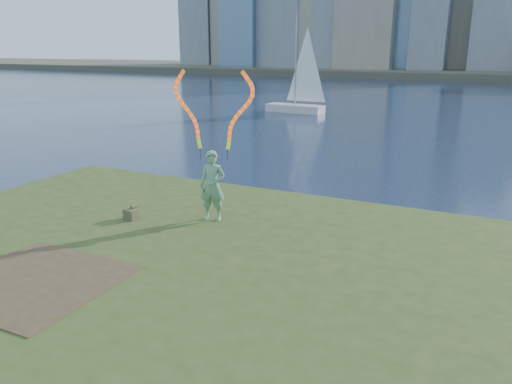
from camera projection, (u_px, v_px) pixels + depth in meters
The scene contains 7 objects.
ground at pixel (212, 275), 11.99m from camera, with size 320.00×320.00×0.00m, color #18253D.
grassy_knoll at pixel (153, 305), 9.92m from camera, with size 20.00×18.00×0.80m.
dirt_patch at pixel (34, 280), 9.92m from camera, with size 3.20×3.00×0.02m, color #47331E.
far_shore at pixel (471, 72), 93.82m from camera, with size 320.00×40.00×1.20m, color #464133.
woman_with_ribbons at pixel (213, 169), 13.09m from camera, with size 2.09×0.71×4.23m.
canvas_bag at pixel (131, 214), 13.45m from camera, with size 0.41×0.46×0.35m.
sailboat at pixel (298, 96), 40.97m from camera, with size 5.15×1.94×7.75m.
Camera 1 is at (5.73, -9.39, 5.30)m, focal length 35.00 mm.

